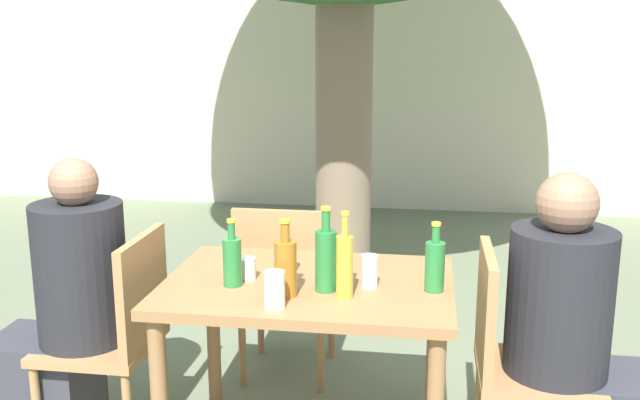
{
  "coord_description": "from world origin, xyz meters",
  "views": [
    {
      "loc": [
        0.43,
        -2.55,
        1.66
      ],
      "look_at": [
        0.0,
        0.3,
        0.99
      ],
      "focal_mm": 40.0,
      "sensor_mm": 36.0,
      "label": 1
    }
  ],
  "objects_px": {
    "patio_chair_0": "(119,328)",
    "drinking_glass_0": "(370,271)",
    "patio_chair_1": "(514,353)",
    "person_seated_0": "(66,315)",
    "green_bottle_1": "(435,265)",
    "oil_cruet_0": "(345,264)",
    "person_seated_1": "(578,346)",
    "green_bottle_3": "(232,260)",
    "drinking_glass_1": "(288,259)",
    "drinking_glass_3": "(275,290)",
    "green_bottle_2": "(326,258)",
    "dining_table_front": "(308,306)",
    "drinking_glass_2": "(247,269)",
    "amber_bottle_4": "(285,266)",
    "patio_chair_2": "(285,283)"
  },
  "relations": [
    {
      "from": "patio_chair_0",
      "to": "drinking_glass_0",
      "type": "distance_m",
      "value": 1.06
    },
    {
      "from": "patio_chair_0",
      "to": "patio_chair_1",
      "type": "bearing_deg",
      "value": 90.0
    },
    {
      "from": "person_seated_0",
      "to": "green_bottle_1",
      "type": "bearing_deg",
      "value": 88.59
    },
    {
      "from": "drinking_glass_0",
      "to": "oil_cruet_0",
      "type": "bearing_deg",
      "value": -124.11
    },
    {
      "from": "person_seated_1",
      "to": "green_bottle_3",
      "type": "bearing_deg",
      "value": 94.1
    },
    {
      "from": "drinking_glass_1",
      "to": "person_seated_1",
      "type": "bearing_deg",
      "value": -5.94
    },
    {
      "from": "drinking_glass_3",
      "to": "person_seated_0",
      "type": "bearing_deg",
      "value": 163.13
    },
    {
      "from": "person_seated_1",
      "to": "green_bottle_1",
      "type": "distance_m",
      "value": 0.62
    },
    {
      "from": "green_bottle_2",
      "to": "patio_chair_1",
      "type": "bearing_deg",
      "value": 7.55
    },
    {
      "from": "patio_chair_0",
      "to": "oil_cruet_0",
      "type": "height_order",
      "value": "oil_cruet_0"
    },
    {
      "from": "patio_chair_1",
      "to": "drinking_glass_3",
      "type": "relative_size",
      "value": 6.83
    },
    {
      "from": "oil_cruet_0",
      "to": "drinking_glass_0",
      "type": "distance_m",
      "value": 0.15
    },
    {
      "from": "person_seated_1",
      "to": "dining_table_front",
      "type": "bearing_deg",
      "value": 90.0
    },
    {
      "from": "person_seated_0",
      "to": "green_bottle_1",
      "type": "relative_size",
      "value": 4.59
    },
    {
      "from": "person_seated_1",
      "to": "drinking_glass_0",
      "type": "bearing_deg",
      "value": 92.49
    },
    {
      "from": "green_bottle_1",
      "to": "patio_chair_0",
      "type": "bearing_deg",
      "value": 178.33
    },
    {
      "from": "drinking_glass_2",
      "to": "drinking_glass_3",
      "type": "height_order",
      "value": "drinking_glass_3"
    },
    {
      "from": "dining_table_front",
      "to": "drinking_glass_3",
      "type": "xyz_separation_m",
      "value": [
        -0.07,
        -0.29,
        0.17
      ]
    },
    {
      "from": "dining_table_front",
      "to": "drinking_glass_3",
      "type": "height_order",
      "value": "drinking_glass_3"
    },
    {
      "from": "person_seated_0",
      "to": "person_seated_1",
      "type": "distance_m",
      "value": 2.02
    },
    {
      "from": "person_seated_1",
      "to": "patio_chair_1",
      "type": "bearing_deg",
      "value": 90.0
    },
    {
      "from": "amber_bottle_4",
      "to": "drinking_glass_0",
      "type": "relative_size",
      "value": 2.28
    },
    {
      "from": "dining_table_front",
      "to": "amber_bottle_4",
      "type": "relative_size",
      "value": 3.86
    },
    {
      "from": "oil_cruet_0",
      "to": "green_bottle_2",
      "type": "relative_size",
      "value": 1.0
    },
    {
      "from": "patio_chair_1",
      "to": "green_bottle_3",
      "type": "relative_size",
      "value": 3.45
    },
    {
      "from": "patio_chair_2",
      "to": "oil_cruet_0",
      "type": "bearing_deg",
      "value": 116.02
    },
    {
      "from": "green_bottle_1",
      "to": "oil_cruet_0",
      "type": "bearing_deg",
      "value": -160.13
    },
    {
      "from": "green_bottle_3",
      "to": "drinking_glass_2",
      "type": "bearing_deg",
      "value": 65.24
    },
    {
      "from": "dining_table_front",
      "to": "patio_chair_2",
      "type": "xyz_separation_m",
      "value": [
        -0.22,
        0.62,
        -0.14
      ]
    },
    {
      "from": "green_bottle_1",
      "to": "amber_bottle_4",
      "type": "relative_size",
      "value": 0.91
    },
    {
      "from": "oil_cruet_0",
      "to": "drinking_glass_0",
      "type": "xyz_separation_m",
      "value": [
        0.08,
        0.12,
        -0.06
      ]
    },
    {
      "from": "patio_chair_0",
      "to": "drinking_glass_1",
      "type": "relative_size",
      "value": 9.52
    },
    {
      "from": "green_bottle_1",
      "to": "amber_bottle_4",
      "type": "height_order",
      "value": "amber_bottle_4"
    },
    {
      "from": "drinking_glass_2",
      "to": "person_seated_0",
      "type": "bearing_deg",
      "value": 179.0
    },
    {
      "from": "person_seated_0",
      "to": "green_bottle_3",
      "type": "relative_size",
      "value": 4.64
    },
    {
      "from": "amber_bottle_4",
      "to": "oil_cruet_0",
      "type": "bearing_deg",
      "value": 4.43
    },
    {
      "from": "dining_table_front",
      "to": "green_bottle_1",
      "type": "distance_m",
      "value": 0.52
    },
    {
      "from": "green_bottle_1",
      "to": "drinking_glass_2",
      "type": "xyz_separation_m",
      "value": [
        -0.71,
        0.02,
        -0.06
      ]
    },
    {
      "from": "person_seated_0",
      "to": "drinking_glass_3",
      "type": "relative_size",
      "value": 9.19
    },
    {
      "from": "person_seated_1",
      "to": "green_bottle_2",
      "type": "distance_m",
      "value": 0.99
    },
    {
      "from": "person_seated_0",
      "to": "green_bottle_1",
      "type": "height_order",
      "value": "person_seated_0"
    },
    {
      "from": "patio_chair_0",
      "to": "drinking_glass_1",
      "type": "height_order",
      "value": "patio_chair_0"
    },
    {
      "from": "patio_chair_2",
      "to": "drinking_glass_3",
      "type": "distance_m",
      "value": 0.97
    },
    {
      "from": "patio_chair_0",
      "to": "person_seated_0",
      "type": "xyz_separation_m",
      "value": [
        -0.23,
        -0.0,
        0.04
      ]
    },
    {
      "from": "patio_chair_1",
      "to": "green_bottle_3",
      "type": "bearing_deg",
      "value": 94.98
    },
    {
      "from": "patio_chair_0",
      "to": "drinking_glass_0",
      "type": "xyz_separation_m",
      "value": [
        1.02,
        -0.03,
        0.3
      ]
    },
    {
      "from": "drinking_glass_0",
      "to": "drinking_glass_3",
      "type": "relative_size",
      "value": 0.96
    },
    {
      "from": "patio_chair_1",
      "to": "drinking_glass_2",
      "type": "relative_size",
      "value": 10.51
    },
    {
      "from": "oil_cruet_0",
      "to": "drinking_glass_1",
      "type": "relative_size",
      "value": 3.4
    },
    {
      "from": "patio_chair_2",
      "to": "drinking_glass_1",
      "type": "bearing_deg",
      "value": 103.36
    }
  ]
}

